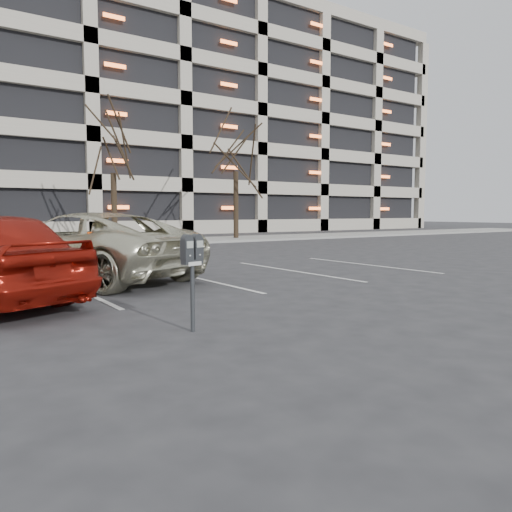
% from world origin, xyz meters
% --- Properties ---
extents(ground, '(140.00, 140.00, 0.00)m').
position_xyz_m(ground, '(0.00, 0.00, 0.00)').
color(ground, '#28282B').
rests_on(ground, ground).
extents(sidewalk, '(80.00, 4.00, 0.12)m').
position_xyz_m(sidewalk, '(0.00, 16.00, 0.06)').
color(sidewalk, gray).
rests_on(sidewalk, ground).
extents(stall_lines, '(16.90, 5.20, 0.00)m').
position_xyz_m(stall_lines, '(-1.40, 2.30, 0.01)').
color(stall_lines, silver).
rests_on(stall_lines, ground).
extents(parking_garage, '(52.00, 20.00, 19.00)m').
position_xyz_m(parking_garage, '(12.00, 33.84, 9.26)').
color(parking_garage, black).
rests_on(parking_garage, ground).
extents(tree_c, '(3.38, 3.38, 7.69)m').
position_xyz_m(tree_c, '(4.00, 16.00, 5.55)').
color(tree_c, black).
rests_on(tree_c, ground).
extents(tree_d, '(3.77, 3.77, 8.57)m').
position_xyz_m(tree_d, '(11.00, 16.00, 6.19)').
color(tree_d, black).
rests_on(tree_d, ground).
extents(parking_meter, '(0.34, 0.20, 1.25)m').
position_xyz_m(parking_meter, '(-1.13, -2.23, 0.96)').
color(parking_meter, black).
rests_on(parking_meter, ground).
extents(suv_silver, '(4.61, 6.18, 1.56)m').
position_xyz_m(suv_silver, '(-0.87, 3.55, 0.78)').
color(suv_silver, beige).
rests_on(suv_silver, ground).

